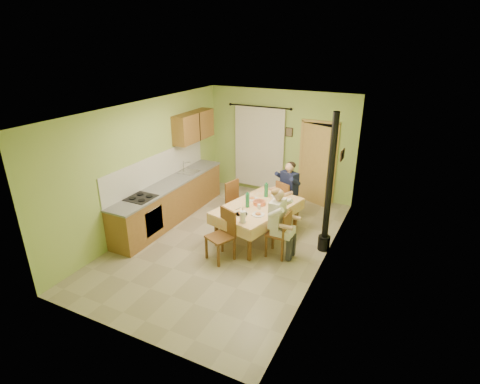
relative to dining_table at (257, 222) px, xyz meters
The scene contains 17 objects.
floor 0.77m from the dining_table, 136.91° to the right, with size 4.00×6.00×0.01m, color tan.
room_shell 1.59m from the dining_table, 136.91° to the right, with size 4.04×6.04×2.82m.
kitchen_run 2.20m from the dining_table, behind, with size 0.64×3.64×1.56m.
upper_cabinets 3.06m from the dining_table, 151.72° to the left, with size 0.35×1.40×0.70m, color brown.
curtain 2.80m from the dining_table, 113.06° to the left, with size 1.70×0.07×2.22m.
doorway 2.59m from the dining_table, 77.41° to the left, with size 0.96×0.37×2.15m.
dining_table is the anchor object (origin of this frame).
tableware 0.46m from the dining_table, 96.49° to the right, with size 0.68×1.63×0.33m.
chair_far 1.13m from the dining_table, 76.09° to the left, with size 0.55×0.55×0.97m.
chair_near 1.12m from the dining_table, 105.28° to the right, with size 0.59×0.59×1.01m.
chair_right 0.81m from the dining_table, 35.99° to the right, with size 0.41×0.41×0.95m.
chair_left 0.79m from the dining_table, 148.08° to the left, with size 0.54×0.54×1.00m.
man_far 1.24m from the dining_table, 75.95° to the left, with size 0.65×0.61×1.39m.
man_right 0.94m from the dining_table, 36.52° to the right, with size 0.47×0.59×1.39m.
stove_flue 1.56m from the dining_table, ahead, with size 0.24×0.24×2.80m.
picture_back 2.87m from the dining_table, 95.44° to the left, with size 0.19×0.03×0.23m, color black.
picture_right 2.21m from the dining_table, 26.62° to the left, with size 0.03×0.31×0.21m, color brown.
Camera 1 is at (3.28, -6.08, 4.01)m, focal length 28.00 mm.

